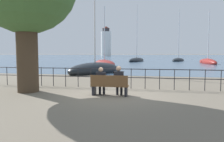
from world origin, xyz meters
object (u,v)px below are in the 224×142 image
at_px(park_bench, 110,86).
at_px(sailboat_3, 208,62).
at_px(sailboat_2, 95,69).
at_px(sailboat_0, 104,63).
at_px(sailboat_4, 178,60).
at_px(seated_person_left, 101,80).
at_px(sailboat_1, 137,60).
at_px(seated_person_right, 119,79).
at_px(harbor_lighthouse, 106,42).

xyz_separation_m(park_bench, sailboat_3, (11.21, 31.78, -0.11)).
xyz_separation_m(sailboat_2, sailboat_3, (14.74, 21.26, -0.01)).
bearing_deg(sailboat_0, sailboat_4, 32.10).
distance_m(seated_person_left, sailboat_3, 33.76).
height_order(sailboat_0, sailboat_4, sailboat_4).
distance_m(park_bench, sailboat_1, 39.55).
height_order(sailboat_0, sailboat_1, sailboat_1).
bearing_deg(sailboat_0, seated_person_right, -100.31).
distance_m(park_bench, sailboat_3, 33.70).
height_order(park_bench, seated_person_right, seated_person_right).
xyz_separation_m(sailboat_0, sailboat_3, (16.78, 8.32, 0.04)).
xyz_separation_m(seated_person_right, harbor_lighthouse, (-28.57, 127.04, 8.07)).
height_order(seated_person_left, sailboat_3, sailboat_3).
bearing_deg(sailboat_2, seated_person_right, -44.81).
height_order(seated_person_right, sailboat_2, sailboat_2).
xyz_separation_m(sailboat_0, sailboat_1, (3.68, 16.05, 0.05)).
relative_size(park_bench, seated_person_left, 1.32).
bearing_deg(sailboat_0, sailboat_2, -105.65).
bearing_deg(harbor_lighthouse, park_bench, -77.50).
distance_m(seated_person_right, sailboat_4, 43.72).
bearing_deg(sailboat_2, park_bench, -46.85).
bearing_deg(sailboat_4, park_bench, -77.71).
height_order(sailboat_1, sailboat_4, sailboat_1).
bearing_deg(sailboat_1, sailboat_2, -79.62).
bearing_deg(sailboat_3, sailboat_4, 103.32).
bearing_deg(seated_person_left, sailboat_3, 69.90).
distance_m(park_bench, sailboat_0, 24.11).
bearing_deg(harbor_lighthouse, seated_person_right, -77.33).
height_order(park_bench, sailboat_4, sailboat_4).
bearing_deg(seated_person_right, seated_person_left, 179.84).
bearing_deg(harbor_lighthouse, sailboat_4, -67.02).
relative_size(seated_person_left, sailboat_1, 0.10).
height_order(sailboat_0, sailboat_3, sailboat_3).
bearing_deg(park_bench, sailboat_3, 70.58).
relative_size(sailboat_1, sailboat_2, 1.16).
bearing_deg(harbor_lighthouse, sailboat_2, -78.07).
distance_m(sailboat_0, sailboat_2, 13.10).
distance_m(sailboat_1, sailboat_3, 15.21).
xyz_separation_m(seated_person_left, sailboat_4, (7.80, 43.15, -0.36)).
distance_m(sailboat_0, sailboat_1, 16.46).
xyz_separation_m(seated_person_right, sailboat_0, (-5.97, 23.39, -0.43)).
relative_size(seated_person_left, sailboat_4, 0.10).
relative_size(sailboat_0, sailboat_4, 0.76).
xyz_separation_m(park_bench, seated_person_left, (-0.39, 0.08, 0.25)).
height_order(sailboat_2, harbor_lighthouse, harbor_lighthouse).
relative_size(seated_person_left, sailboat_3, 0.13).
relative_size(park_bench, sailboat_1, 0.13).
bearing_deg(park_bench, sailboat_0, 103.36).
bearing_deg(sailboat_1, harbor_lighthouse, 120.31).
relative_size(sailboat_2, sailboat_3, 1.12).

